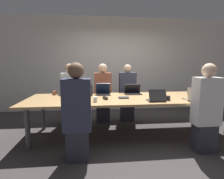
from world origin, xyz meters
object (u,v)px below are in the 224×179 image
(person_far_center, at_px, (127,94))
(person_near_right, at_px, (206,110))
(cup_near_midright, at_px, (168,98))
(person_far_midleft, at_px, (103,94))
(laptop_near_right, at_px, (195,96))
(stapler, at_px, (105,98))
(laptop_far_midleft, at_px, (103,91))
(laptop_far_left, at_px, (68,91))
(cup_near_left, at_px, (95,99))
(cup_far_left, at_px, (55,93))
(bottle_far_midleft, at_px, (91,91))
(person_near_left, at_px, (77,114))
(laptop_near_left, at_px, (81,99))
(laptop_far_center, at_px, (133,91))
(laptop_near_midright, at_px, (157,98))
(person_far_left, at_px, (71,95))

(person_far_center, xyz_separation_m, person_near_right, (0.95, -1.67, 0.01))
(person_near_right, height_order, cup_near_midright, person_near_right)
(person_far_midleft, bearing_deg, laptop_near_right, -36.82)
(cup_near_midright, height_order, stapler, cup_near_midright)
(laptop_far_midleft, distance_m, laptop_far_left, 0.77)
(laptop_far_midleft, xyz_separation_m, cup_near_left, (-0.17, -0.73, -0.03))
(cup_far_left, xyz_separation_m, person_near_right, (2.61, -1.27, -0.11))
(cup_near_left, bearing_deg, person_near_right, -14.93)
(bottle_far_midleft, distance_m, laptop_far_left, 0.55)
(laptop_far_midleft, bearing_deg, person_near_left, -109.50)
(laptop_near_left, height_order, stapler, laptop_near_left)
(laptop_far_center, bearing_deg, cup_near_left, -138.49)
(laptop_far_midleft, relative_size, cup_near_left, 3.35)
(bottle_far_midleft, xyz_separation_m, laptop_near_midright, (1.16, -0.68, -0.05))
(laptop_near_left, height_order, laptop_near_midright, laptop_near_left)
(laptop_far_midleft, height_order, person_far_midleft, person_far_midleft)
(person_near_right, distance_m, stapler, 1.71)
(person_far_left, xyz_separation_m, person_near_left, (0.31, -1.68, 0.01))
(cup_near_left, height_order, laptop_near_right, laptop_near_right)
(cup_far_left, relative_size, person_far_center, 0.06)
(laptop_far_midleft, bearing_deg, bottle_far_midleft, -155.85)
(laptop_far_left, height_order, cup_near_left, laptop_far_left)
(person_far_midleft, height_order, laptop_near_right, person_far_midleft)
(laptop_near_left, height_order, cup_near_left, laptop_near_left)
(cup_far_left, relative_size, laptop_near_left, 0.26)
(person_far_left, bearing_deg, person_far_center, 1.56)
(person_far_left, height_order, laptop_near_left, person_far_left)
(laptop_near_right, relative_size, laptop_near_midright, 1.09)
(cup_far_left, distance_m, laptop_far_center, 1.70)
(laptop_far_center, height_order, laptop_near_right, laptop_near_right)
(person_far_center, bearing_deg, laptop_near_midright, -77.48)
(laptop_far_midleft, height_order, person_near_right, person_near_right)
(laptop_far_midleft, height_order, cup_far_left, laptop_far_midleft)
(laptop_far_left, xyz_separation_m, person_near_right, (2.34, -1.30, -0.14))
(person_far_midleft, bearing_deg, person_near_left, -105.22)
(cup_far_left, xyz_separation_m, cup_near_midright, (2.18, -0.81, -0.00))
(bottle_far_midleft, relative_size, cup_near_midright, 3.00)
(laptop_near_left, bearing_deg, laptop_far_center, -143.37)
(person_near_left, bearing_deg, laptop_near_left, -92.58)
(bottle_far_midleft, relative_size, laptop_near_left, 0.75)
(person_far_midleft, xyz_separation_m, person_near_right, (1.56, -1.63, -0.00))
(bottle_far_midleft, relative_size, person_far_left, 0.18)
(laptop_far_left, relative_size, cup_far_left, 3.99)
(person_far_midleft, xyz_separation_m, bottle_far_midleft, (-0.27, -0.55, 0.17))
(laptop_far_midleft, height_order, laptop_near_left, laptop_far_midleft)
(person_near_right, xyz_separation_m, laptop_near_midright, (-0.67, 0.40, 0.13))
(person_far_midleft, distance_m, laptop_near_right, 2.02)
(cup_far_left, height_order, person_far_center, person_far_center)
(laptop_far_left, relative_size, stapler, 2.21)
(cup_far_left, height_order, laptop_near_midright, laptop_near_midright)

